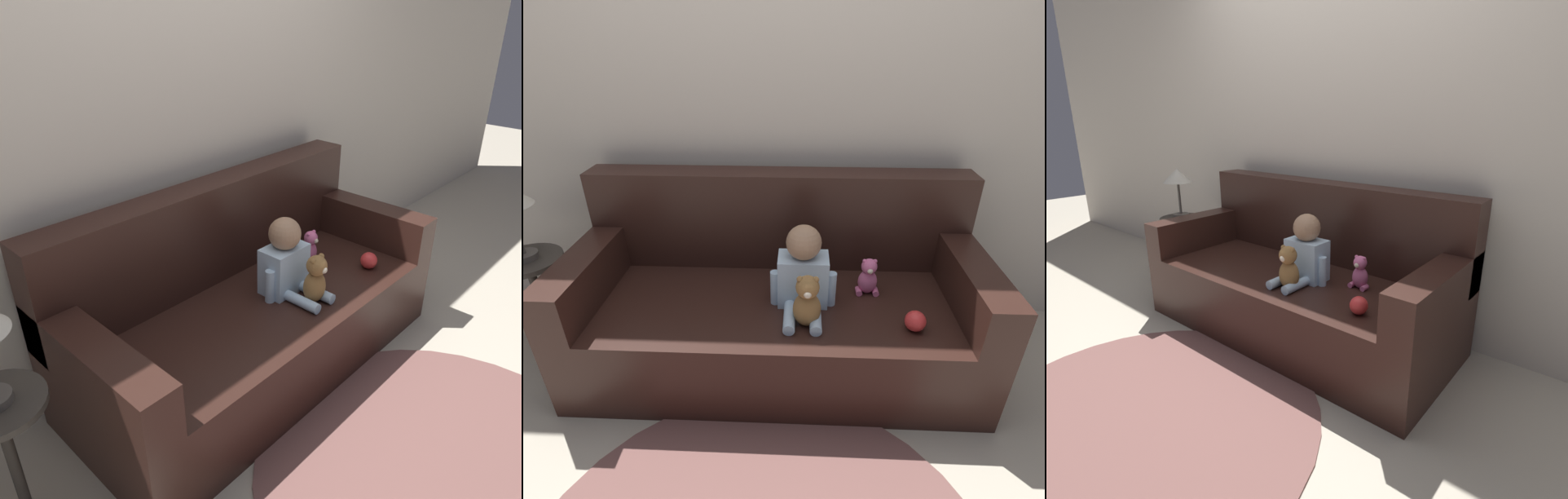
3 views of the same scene
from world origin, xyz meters
The scene contains 8 objects.
ground_plane centered at (0.00, 0.00, 0.00)m, with size 12.00×12.00×0.00m, color #B7AD99.
wall_back centered at (0.00, 0.50, 1.30)m, with size 8.00×0.05×2.60m.
couch centered at (0.00, 0.06, 0.31)m, with size 1.93×0.83×0.91m.
person_baby centered at (0.13, -0.06, 0.57)m, with size 0.30×0.33×0.39m.
teddy_bear_brown centered at (0.14, -0.22, 0.53)m, with size 0.12×0.11×0.25m.
plush_toy_side centered at (0.44, 0.04, 0.49)m, with size 0.11×0.09×0.19m.
toy_ball centered at (0.60, -0.23, 0.45)m, with size 0.09×0.09×0.09m.
floor_rug centered at (0.00, -1.07, 0.01)m, with size 1.63×1.63×0.01m.
Camera 1 is at (-1.53, -1.43, 1.74)m, focal length 35.00 mm.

